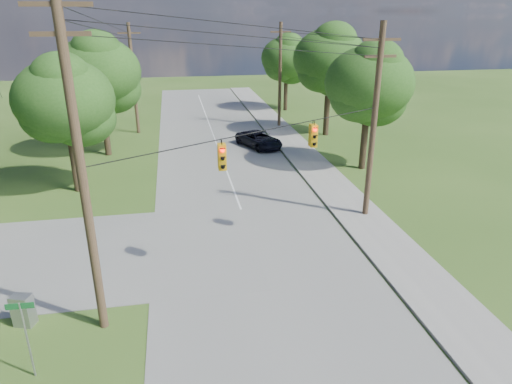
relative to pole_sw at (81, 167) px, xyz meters
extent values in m
plane|color=#33531B|center=(4.60, -0.40, -6.23)|extent=(140.00, 140.00, 0.00)
cube|color=gray|center=(6.60, 4.60, -6.21)|extent=(10.00, 100.00, 0.03)
cube|color=#9B9891|center=(13.30, 4.60, -6.17)|extent=(2.60, 100.00, 0.12)
cylinder|color=brown|center=(0.00, 0.00, -0.23)|extent=(0.32, 0.32, 12.00)
cube|color=brown|center=(0.00, 0.00, 4.87)|extent=(2.00, 0.12, 0.14)
cube|color=brown|center=(0.00, 0.00, 4.07)|extent=(1.70, 0.12, 0.14)
cylinder|color=brown|center=(13.50, 7.60, -0.98)|extent=(0.32, 0.32, 10.50)
cube|color=brown|center=(13.50, 7.60, 3.37)|extent=(2.00, 0.12, 0.14)
cube|color=brown|center=(13.50, 7.60, 2.57)|extent=(1.70, 0.12, 0.14)
cylinder|color=brown|center=(13.50, 29.60, -1.23)|extent=(0.32, 0.32, 10.00)
cube|color=brown|center=(13.50, 29.60, 2.87)|extent=(2.00, 0.12, 0.14)
cylinder|color=brown|center=(-0.40, 29.60, -1.23)|extent=(0.32, 0.32, 10.00)
cube|color=brown|center=(-0.40, 29.60, 2.87)|extent=(2.00, 0.12, 0.14)
cylinder|color=black|center=(6.75, 3.80, 4.12)|extent=(13.52, 7.63, 1.53)
cylinder|color=black|center=(6.75, 3.80, 3.72)|extent=(13.52, 7.63, 1.53)
cylinder|color=black|center=(6.75, 3.80, 3.32)|extent=(13.52, 7.63, 1.53)
cylinder|color=black|center=(13.50, 18.60, 3.12)|extent=(0.03, 22.00, 0.53)
cylinder|color=black|center=(-0.20, 14.80, 3.87)|extent=(0.43, 29.60, 2.03)
cylinder|color=black|center=(13.50, 18.60, 2.72)|extent=(0.03, 22.00, 0.53)
cylinder|color=black|center=(-0.20, 14.80, 3.47)|extent=(0.43, 29.60, 2.03)
cylinder|color=black|center=(6.75, 3.80, -0.03)|extent=(13.52, 7.63, 0.04)
cube|color=#EAA90D|center=(4.86, 2.62, -0.75)|extent=(0.32, 0.22, 1.05)
sphere|color=#FF0C05|center=(4.86, 2.48, -0.40)|extent=(0.17, 0.17, 0.17)
cube|color=#EAA90D|center=(4.86, 2.86, -0.75)|extent=(0.32, 0.22, 1.05)
sphere|color=#FF0C05|center=(4.86, 3.00, -0.40)|extent=(0.17, 0.17, 0.17)
cube|color=#EAA90D|center=(9.45, 5.20, -0.75)|extent=(0.32, 0.22, 1.05)
sphere|color=#FF0C05|center=(9.45, 5.06, -0.40)|extent=(0.17, 0.17, 0.17)
cube|color=#EAA90D|center=(9.45, 5.44, -0.75)|extent=(0.32, 0.22, 1.05)
sphere|color=#FF0C05|center=(9.45, 5.58, -0.40)|extent=(0.17, 0.17, 0.17)
cylinder|color=#3E311F|center=(-3.40, 14.60, -4.65)|extent=(0.45, 0.45, 3.15)
ellipsoid|color=#234F17|center=(-3.40, 14.60, -0.29)|extent=(6.00, 6.00, 4.92)
cylinder|color=#3E311F|center=(-2.40, 22.60, -4.48)|extent=(0.50, 0.50, 3.50)
ellipsoid|color=#234F17|center=(-2.40, 22.60, 0.37)|extent=(6.40, 6.40, 5.25)
cylinder|color=#3E311F|center=(-4.40, 32.60, -4.57)|extent=(0.48, 0.47, 3.32)
ellipsoid|color=#234F17|center=(-4.40, 32.60, 0.04)|extent=(6.00, 6.00, 4.92)
cylinder|color=#3E311F|center=(16.60, 15.60, -4.57)|extent=(0.48, 0.48, 3.32)
ellipsoid|color=#234F17|center=(16.60, 15.60, 0.04)|extent=(6.20, 6.20, 5.08)
cylinder|color=#3E311F|center=(17.10, 25.60, -4.39)|extent=(0.52, 0.52, 3.67)
ellipsoid|color=#234F17|center=(17.10, 25.60, 0.70)|extent=(6.60, 6.60, 5.41)
cylinder|color=#3E311F|center=(16.10, 37.60, -4.65)|extent=(0.45, 0.45, 3.15)
ellipsoid|color=#234F17|center=(16.10, 37.60, -0.29)|extent=(5.80, 5.80, 4.76)
imported|color=black|center=(10.10, 22.53, -5.54)|extent=(3.98, 5.24, 1.32)
cube|color=gray|center=(-2.89, 0.60, -5.60)|extent=(0.82, 0.69, 1.26)
cylinder|color=gray|center=(-1.87, -2.21, -4.84)|extent=(0.07, 0.07, 2.78)
cube|color=#135625|center=(-1.87, -2.21, -3.56)|extent=(0.83, 0.06, 0.20)
camera|label=1|loc=(3.08, -14.75, 4.68)|focal=32.00mm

